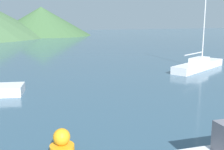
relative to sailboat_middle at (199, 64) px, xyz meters
The scene contains 3 objects.
sailboat_middle is the anchor object (origin of this frame).
buoy_marker 18.97m from the sailboat_middle, 141.28° to the right, with size 0.81×0.81×0.93m.
hill_central 62.70m from the sailboat_middle, 95.28° to the left, with size 27.78×27.78×8.01m.
Camera 1 is at (-5.14, -1.22, 4.43)m, focal length 45.00 mm.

